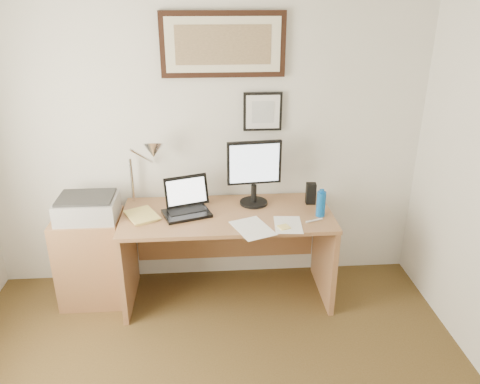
{
  "coord_description": "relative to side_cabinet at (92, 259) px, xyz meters",
  "views": [
    {
      "loc": [
        0.01,
        -1.58,
        2.3
      ],
      "look_at": [
        0.23,
        1.43,
        1.01
      ],
      "focal_mm": 35.0,
      "sensor_mm": 36.0,
      "label": 1
    }
  ],
  "objects": [
    {
      "name": "paper_sheet_a",
      "position": [
        1.24,
        -0.31,
        0.39
      ],
      "size": [
        0.33,
        0.39,
        0.0
      ],
      "primitive_type": "cube",
      "rotation": [
        0.0,
        0.0,
        0.37
      ],
      "color": "white",
      "rests_on": "desk"
    },
    {
      "name": "lcd_monitor",
      "position": [
        1.29,
        0.1,
        0.68
      ],
      "size": [
        0.42,
        0.22,
        0.52
      ],
      "color": "black",
      "rests_on": "desk"
    },
    {
      "name": "picture_large",
      "position": [
        1.07,
        0.29,
        1.59
      ],
      "size": [
        0.92,
        0.04,
        0.47
      ],
      "color": "black",
      "rests_on": "wall_back"
    },
    {
      "name": "marker_pen",
      "position": [
        1.7,
        -0.23,
        0.39
      ],
      "size": [
        0.14,
        0.06,
        0.02
      ],
      "primitive_type": "cylinder",
      "rotation": [
        0.0,
        1.57,
        0.35
      ],
      "color": "white",
      "rests_on": "desk"
    },
    {
      "name": "book",
      "position": [
        0.34,
        -0.11,
        0.4
      ],
      "size": [
        0.3,
        0.34,
        0.02
      ],
      "primitive_type": "imported",
      "rotation": [
        0.0,
        0.0,
        0.48
      ],
      "color": "#DEC568",
      "rests_on": "desk"
    },
    {
      "name": "printer",
      "position": [
        0.02,
        -0.01,
        0.45
      ],
      "size": [
        0.44,
        0.34,
        0.18
      ],
      "color": "#A9A9AB",
      "rests_on": "side_cabinet"
    },
    {
      "name": "desk",
      "position": [
        1.07,
        0.04,
        0.15
      ],
      "size": [
        1.6,
        0.7,
        0.75
      ],
      "color": "#905F3C",
      "rests_on": "floor"
    },
    {
      "name": "speaker",
      "position": [
        1.74,
        0.09,
        0.47
      ],
      "size": [
        0.08,
        0.07,
        0.17
      ],
      "primitive_type": "cube",
      "rotation": [
        0.0,
        0.0,
        -0.06
      ],
      "color": "black",
      "rests_on": "desk"
    },
    {
      "name": "bottle_cap",
      "position": [
        1.77,
        -0.14,
        0.59
      ],
      "size": [
        0.03,
        0.03,
        0.02
      ],
      "primitive_type": "cylinder",
      "color": "#0D55AB",
      "rests_on": "water_bottle"
    },
    {
      "name": "side_cabinet",
      "position": [
        0.0,
        0.0,
        0.0
      ],
      "size": [
        0.5,
        0.4,
        0.73
      ],
      "primitive_type": "cube",
      "color": "#905F3C",
      "rests_on": "floor"
    },
    {
      "name": "desk_lamp",
      "position": [
        0.51,
        0.13,
        0.82
      ],
      "size": [
        0.29,
        0.27,
        0.53
      ],
      "color": "silver",
      "rests_on": "desk"
    },
    {
      "name": "water_bottle",
      "position": [
        1.77,
        -0.14,
        0.48
      ],
      "size": [
        0.07,
        0.07,
        0.19
      ],
      "primitive_type": "cylinder",
      "color": "#0D55AB",
      "rests_on": "desk"
    },
    {
      "name": "wall_back",
      "position": [
        0.92,
        0.32,
        0.89
      ],
      "size": [
        3.5,
        0.02,
        2.5
      ],
      "primitive_type": "cube",
      "color": "silver",
      "rests_on": "ground"
    },
    {
      "name": "laptop",
      "position": [
        0.76,
        -0.0,
        0.44
      ],
      "size": [
        0.4,
        0.39,
        0.26
      ],
      "color": "black",
      "rests_on": "desk"
    },
    {
      "name": "sticky_pad",
      "position": [
        1.46,
        -0.32,
        0.39
      ],
      "size": [
        0.1,
        0.1,
        0.01
      ],
      "primitive_type": "cube",
      "rotation": [
        0.0,
        0.0,
        0.33
      ],
      "color": "#FFE778",
      "rests_on": "desk"
    },
    {
      "name": "paper_sheet_b",
      "position": [
        1.5,
        -0.28,
        0.39
      ],
      "size": [
        0.22,
        0.29,
        0.0
      ],
      "primitive_type": "cube",
      "rotation": [
        0.0,
        0.0,
        -0.08
      ],
      "color": "white",
      "rests_on": "desk"
    },
    {
      "name": "picture_small",
      "position": [
        1.37,
        0.29,
        1.09
      ],
      "size": [
        0.3,
        0.03,
        0.3
      ],
      "color": "black",
      "rests_on": "wall_back"
    }
  ]
}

